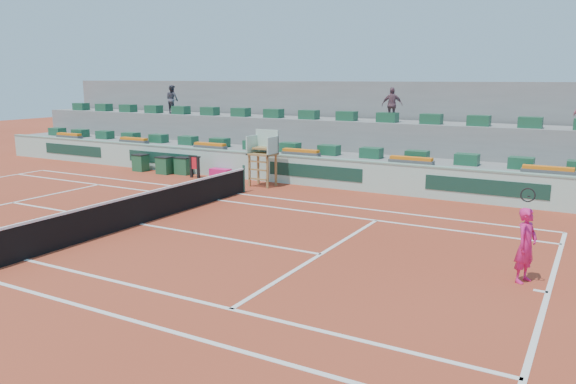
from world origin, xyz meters
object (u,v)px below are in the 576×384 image
umpire_chair (264,150)px  drink_cooler_a (184,166)px  tennis_player (526,245)px  player_bag (220,173)px

umpire_chair → drink_cooler_a: size_ratio=2.86×
drink_cooler_a → tennis_player: tennis_player is taller
umpire_chair → drink_cooler_a: (-4.91, 0.60, -1.12)m
player_bag → drink_cooler_a: bearing=179.3°
umpire_chair → tennis_player: size_ratio=1.05×
umpire_chair → tennis_player: umpire_chair is taller
player_bag → drink_cooler_a: drink_cooler_a is taller
player_bag → tennis_player: (14.06, -7.62, 0.65)m
player_bag → drink_cooler_a: 2.18m
tennis_player → player_bag: bearing=151.5°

